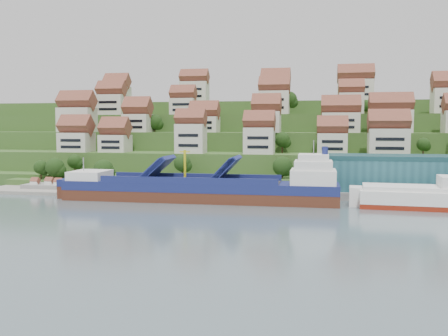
# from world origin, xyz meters

# --- Properties ---
(ground) EXTENTS (300.00, 300.00, 0.00)m
(ground) POSITION_xyz_m (0.00, 0.00, 0.00)
(ground) COLOR slate
(ground) RESTS_ON ground
(quay) EXTENTS (180.00, 14.00, 2.20)m
(quay) POSITION_xyz_m (20.00, 15.00, 1.10)
(quay) COLOR gray
(quay) RESTS_ON ground
(pebble_beach) EXTENTS (45.00, 20.00, 1.00)m
(pebble_beach) POSITION_xyz_m (-58.00, 12.00, 0.50)
(pebble_beach) COLOR gray
(pebble_beach) RESTS_ON ground
(hillside) EXTENTS (260.00, 128.00, 31.00)m
(hillside) POSITION_xyz_m (0.00, 103.55, 10.66)
(hillside) COLOR #2D4C1E
(hillside) RESTS_ON ground
(hillside_village) EXTENTS (156.75, 62.73, 29.16)m
(hillside_village) POSITION_xyz_m (1.27, 60.35, 24.40)
(hillside_village) COLOR beige
(hillside_village) RESTS_ON ground
(hillside_trees) EXTENTS (141.51, 63.08, 31.21)m
(hillside_trees) POSITION_xyz_m (-7.80, 42.42, 15.89)
(hillside_trees) COLOR #203E14
(hillside_trees) RESTS_ON ground
(warehouse) EXTENTS (60.00, 15.00, 10.00)m
(warehouse) POSITION_xyz_m (52.00, 17.00, 7.20)
(warehouse) COLOR #265B67
(warehouse) RESTS_ON quay
(flagpole) EXTENTS (1.28, 0.16, 8.00)m
(flagpole) POSITION_xyz_m (18.11, 10.00, 6.88)
(flagpole) COLOR gray
(flagpole) RESTS_ON quay
(beach_huts) EXTENTS (14.40, 3.70, 2.20)m
(beach_huts) POSITION_xyz_m (-60.00, 10.75, 2.10)
(beach_huts) COLOR white
(beach_huts) RESTS_ON pebble_beach
(cargo_ship) EXTENTS (74.97, 12.35, 16.56)m
(cargo_ship) POSITION_xyz_m (-8.88, 0.56, 3.18)
(cargo_ship) COLOR #512718
(cargo_ship) RESTS_ON ground
(second_ship) EXTENTS (31.19, 12.93, 8.89)m
(second_ship) POSITION_xyz_m (47.47, -0.08, 2.68)
(second_ship) COLOR maroon
(second_ship) RESTS_ON ground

